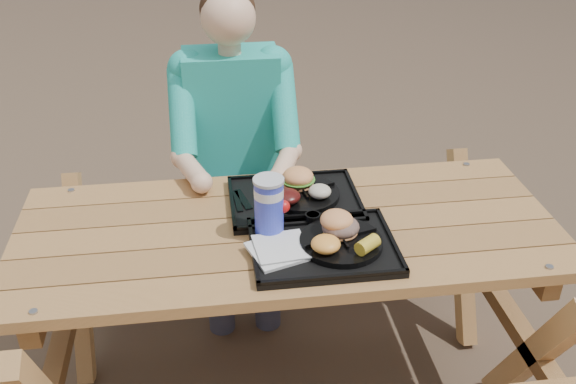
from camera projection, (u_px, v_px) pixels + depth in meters
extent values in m
cube|color=black|center=(323.00, 248.00, 2.00)|extent=(0.45, 0.35, 0.02)
cube|color=black|center=(294.00, 201.00, 2.25)|extent=(0.45, 0.35, 0.02)
cylinder|color=black|center=(341.00, 242.00, 2.00)|extent=(0.26, 0.26, 0.02)
cylinder|color=black|center=(303.00, 194.00, 2.25)|extent=(0.26, 0.26, 0.02)
cube|color=silver|center=(278.00, 250.00, 1.96)|extent=(0.21, 0.21, 0.02)
cylinder|color=#1C2CD6|center=(269.00, 208.00, 2.01)|extent=(0.09, 0.09, 0.19)
cylinder|color=black|center=(313.00, 218.00, 2.11)|extent=(0.05, 0.05, 0.03)
cylinder|color=yellow|center=(335.00, 219.00, 2.11)|extent=(0.05, 0.05, 0.03)
ellipsoid|color=#FFAD43|center=(326.00, 244.00, 1.93)|extent=(0.09, 0.09, 0.05)
cube|color=black|center=(243.00, 199.00, 2.23)|extent=(0.06, 0.14, 0.01)
ellipsoid|color=#430F0D|center=(287.00, 196.00, 2.17)|extent=(0.10, 0.10, 0.04)
ellipsoid|color=beige|center=(320.00, 191.00, 2.20)|extent=(0.08, 0.08, 0.04)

